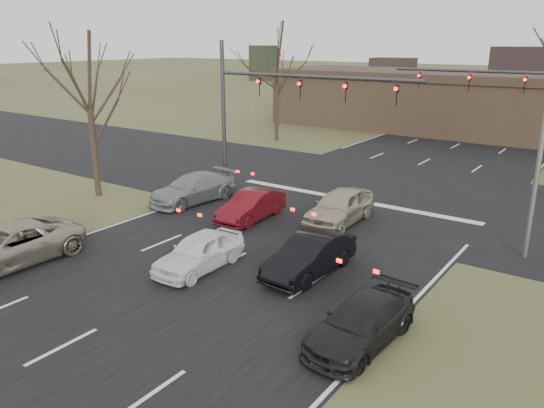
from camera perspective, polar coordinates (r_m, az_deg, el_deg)
The scene contains 16 objects.
ground at distance 18.07m, azimuth -10.98°, elevation -9.35°, with size 360.00×360.00×0.00m, color #414625.
road_main at distance 72.44m, azimuth 25.84°, elevation 9.19°, with size 14.00×300.00×0.02m, color black.
road_cross at distance 29.69m, azimuth 10.18°, elevation 1.36°, with size 200.00×14.00×0.02m, color black.
building at distance 50.28m, azimuth 23.96°, elevation 9.68°, with size 42.40×10.40×5.30m.
mast_arm_near at distance 29.64m, azimuth -0.36°, elevation 11.56°, with size 12.12×0.24×8.00m.
mast_arm_far at distance 34.61m, azimuth 25.99°, elevation 10.59°, with size 11.12×0.24×8.00m.
streetlight_right_near at distance 21.36m, azimuth 26.98°, elevation 8.92°, with size 2.34×0.25×10.00m.
tree_left_near at distance 28.97m, azimuth -19.36°, elevation 13.47°, with size 5.10×5.10×8.50m.
tree_left_far at distance 43.79m, azimuth 0.52°, elevation 16.36°, with size 5.70×5.70×9.50m.
car_silver_suv at distance 21.85m, azimuth -26.46°, elevation -4.04°, with size 2.46×5.33×1.48m, color #9E947F.
car_white_sedan at distance 19.43m, azimuth -7.83°, elevation -5.09°, with size 1.58×3.92×1.34m, color white.
car_black_hatch at distance 18.88m, azimuth 4.08°, elevation -5.55°, with size 1.47×4.22×1.39m, color black.
car_charcoal_sedan at distance 15.02m, azimuth 9.58°, elevation -12.48°, with size 1.69×4.17×1.21m, color black.
car_grey_ahead at distance 27.50m, azimuth -8.48°, elevation 1.67°, with size 1.99×4.90×1.42m, color gray.
car_red_ahead at distance 24.49m, azimuth -2.25°, elevation -0.20°, with size 1.40×4.03×1.33m, color #580C13.
car_silver_ahead at distance 24.18m, azimuth 7.28°, elevation -0.27°, with size 1.84×4.58×1.56m, color #AFA58D.
Camera 1 is at (11.91, -11.00, 7.98)m, focal length 35.00 mm.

